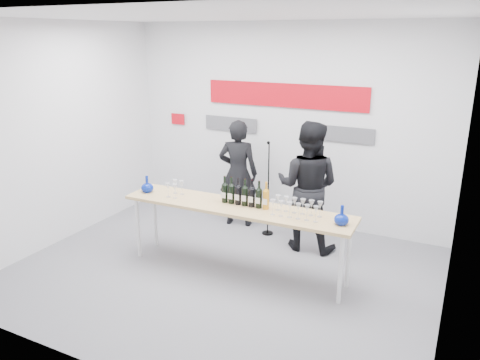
% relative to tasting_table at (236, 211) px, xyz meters
% --- Properties ---
extents(ground, '(5.00, 5.00, 0.00)m').
position_rel_tasting_table_xyz_m(ground, '(-0.14, -0.13, -0.79)').
color(ground, slate).
rests_on(ground, ground).
extents(back_wall, '(5.00, 0.04, 3.00)m').
position_rel_tasting_table_xyz_m(back_wall, '(-0.14, 1.87, 0.71)').
color(back_wall, silver).
rests_on(back_wall, ground).
extents(signage, '(3.38, 0.02, 0.79)m').
position_rel_tasting_table_xyz_m(signage, '(-0.20, 1.84, 1.02)').
color(signage, red).
rests_on(signage, back_wall).
extents(tasting_table, '(2.86, 0.63, 0.86)m').
position_rel_tasting_table_xyz_m(tasting_table, '(0.00, 0.00, 0.00)').
color(tasting_table, '#DBB676').
rests_on(tasting_table, ground).
extents(wine_bottles, '(0.62, 0.09, 0.33)m').
position_rel_tasting_table_xyz_m(wine_bottles, '(0.09, 0.06, 0.23)').
color(wine_bottles, black).
rests_on(wine_bottles, tasting_table).
extents(decanter_left, '(0.16, 0.16, 0.21)m').
position_rel_tasting_table_xyz_m(decanter_left, '(-1.27, -0.05, 0.17)').
color(decanter_left, navy).
rests_on(decanter_left, tasting_table).
extents(decanter_right, '(0.16, 0.16, 0.21)m').
position_rel_tasting_table_xyz_m(decanter_right, '(1.27, 0.00, 0.17)').
color(decanter_right, navy).
rests_on(decanter_right, tasting_table).
extents(glasses_left, '(0.17, 0.23, 0.18)m').
position_rel_tasting_table_xyz_m(glasses_left, '(-0.86, -0.02, 0.16)').
color(glasses_left, silver).
rests_on(glasses_left, tasting_table).
extents(glasses_right, '(0.57, 0.23, 0.18)m').
position_rel_tasting_table_xyz_m(glasses_right, '(0.75, 0.02, 0.16)').
color(glasses_right, silver).
rests_on(glasses_right, tasting_table).
extents(presenter_left, '(0.67, 0.52, 1.62)m').
position_rel_tasting_table_xyz_m(presenter_left, '(-0.66, 1.36, 0.02)').
color(presenter_left, black).
rests_on(presenter_left, ground).
extents(presenter_right, '(0.89, 0.71, 1.76)m').
position_rel_tasting_table_xyz_m(presenter_right, '(0.54, 1.02, 0.09)').
color(presenter_right, black).
rests_on(presenter_right, ground).
extents(mic_stand, '(0.16, 0.16, 1.40)m').
position_rel_tasting_table_xyz_m(mic_stand, '(-0.10, 1.20, -0.36)').
color(mic_stand, black).
rests_on(mic_stand, ground).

